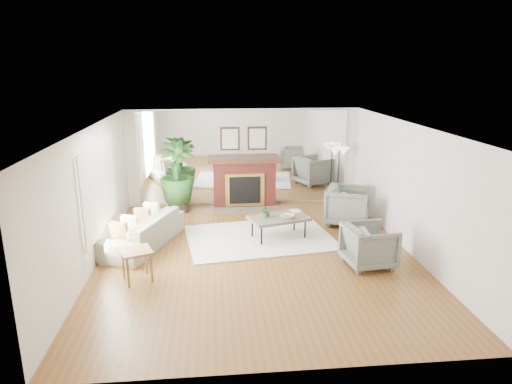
{
  "coord_description": "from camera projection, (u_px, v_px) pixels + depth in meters",
  "views": [
    {
      "loc": [
        -0.8,
        -8.16,
        3.56
      ],
      "look_at": [
        0.04,
        0.6,
        1.11
      ],
      "focal_mm": 32.0,
      "sensor_mm": 36.0,
      "label": 1
    }
  ],
  "objects": [
    {
      "name": "coffee_table",
      "position": [
        279.0,
        219.0,
        9.6
      ],
      "size": [
        1.35,
        1.02,
        0.48
      ],
      "rotation": [
        0.0,
        0.0,
        0.3
      ],
      "color": "#6A6153",
      "rests_on": "ground"
    },
    {
      "name": "fireplace",
      "position": [
        244.0,
        181.0,
        11.8
      ],
      "size": [
        1.85,
        0.83,
        2.05
      ],
      "color": "maroon",
      "rests_on": "ground"
    },
    {
      "name": "tabletop_plant",
      "position": [
        267.0,
        211.0,
        9.55
      ],
      "size": [
        0.28,
        0.26,
        0.27
      ],
      "primitive_type": "imported",
      "rotation": [
        0.0,
        0.0,
        0.24
      ],
      "color": "#255C22",
      "rests_on": "coffee_table"
    },
    {
      "name": "potted_ficus",
      "position": [
        177.0,
        175.0,
        11.26
      ],
      "size": [
        1.02,
        1.02,
        1.78
      ],
      "color": "black",
      "rests_on": "ground"
    },
    {
      "name": "fruit_bowl",
      "position": [
        287.0,
        216.0,
        9.52
      ],
      "size": [
        0.36,
        0.36,
        0.07
      ],
      "primitive_type": "imported",
      "rotation": [
        0.0,
        0.0,
        -0.35
      ],
      "color": "olive",
      "rests_on": "coffee_table"
    },
    {
      "name": "sofa",
      "position": [
        143.0,
        231.0,
        9.22
      ],
      "size": [
        1.59,
        2.36,
        0.64
      ],
      "primitive_type": "imported",
      "rotation": [
        0.0,
        0.0,
        -1.94
      ],
      "color": "gray",
      "rests_on": "ground"
    },
    {
      "name": "wall_back",
      "position": [
        244.0,
        157.0,
        11.87
      ],
      "size": [
        6.0,
        0.02,
        2.5
      ],
      "primitive_type": "cube",
      "color": "silver",
      "rests_on": "ground"
    },
    {
      "name": "floor_lamp",
      "position": [
        339.0,
        156.0,
        11.7
      ],
      "size": [
        0.5,
        0.28,
        1.53
      ],
      "color": "black",
      "rests_on": "ground"
    },
    {
      "name": "wall_left",
      "position": [
        92.0,
        198.0,
        8.24
      ],
      "size": [
        0.02,
        7.0,
        2.5
      ],
      "primitive_type": "cube",
      "color": "silver",
      "rests_on": "ground"
    },
    {
      "name": "armchair_front",
      "position": [
        369.0,
        246.0,
        8.31
      ],
      "size": [
        0.95,
        0.93,
        0.78
      ],
      "primitive_type": "imported",
      "rotation": [
        0.0,
        0.0,
        1.7
      ],
      "color": "slate",
      "rests_on": "ground"
    },
    {
      "name": "mirror_panel",
      "position": [
        244.0,
        157.0,
        11.85
      ],
      "size": [
        5.4,
        0.04,
        2.4
      ],
      "primitive_type": "cube",
      "color": "silver",
      "rests_on": "wall_back"
    },
    {
      "name": "ground",
      "position": [
        257.0,
        255.0,
        8.85
      ],
      "size": [
        7.0,
        7.0,
        0.0
      ],
      "primitive_type": "plane",
      "color": "brown",
      "rests_on": "ground"
    },
    {
      "name": "side_table",
      "position": [
        136.0,
        255.0,
        7.7
      ],
      "size": [
        0.63,
        0.63,
        0.56
      ],
      "rotation": [
        0.0,
        0.0,
        0.38
      ],
      "color": "olive",
      "rests_on": "ground"
    },
    {
      "name": "book",
      "position": [
        292.0,
        212.0,
        9.91
      ],
      "size": [
        0.26,
        0.32,
        0.02
      ],
      "primitive_type": "imported",
      "rotation": [
        0.0,
        0.0,
        0.22
      ],
      "color": "olive",
      "rests_on": "coffee_table"
    },
    {
      "name": "window_panel",
      "position": [
        99.0,
        187.0,
        8.6
      ],
      "size": [
        0.04,
        2.4,
        1.5
      ],
      "primitive_type": "cube",
      "color": "#B2E09E",
      "rests_on": "wall_left"
    },
    {
      "name": "armchair_back",
      "position": [
        348.0,
        206.0,
        10.5
      ],
      "size": [
        1.26,
        1.25,
        0.88
      ],
      "primitive_type": "imported",
      "rotation": [
        0.0,
        0.0,
        1.16
      ],
      "color": "slate",
      "rests_on": "ground"
    },
    {
      "name": "area_rug",
      "position": [
        259.0,
        238.0,
        9.72
      ],
      "size": [
        3.28,
        2.55,
        0.03
      ],
      "primitive_type": "cube",
      "rotation": [
        0.0,
        0.0,
        0.14
      ],
      "color": "white",
      "rests_on": "ground"
    },
    {
      "name": "wall_right",
      "position": [
        411.0,
        189.0,
        8.8
      ],
      "size": [
        0.02,
        7.0,
        2.5
      ],
      "primitive_type": "cube",
      "color": "silver",
      "rests_on": "ground"
    }
  ]
}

